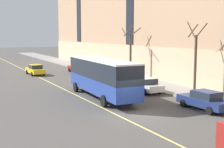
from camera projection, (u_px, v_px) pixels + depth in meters
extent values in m
plane|color=#4C4947|center=(137.00, 115.00, 23.41)|extent=(260.00, 260.00, 0.00)
cube|color=gray|center=(201.00, 96.00, 30.23)|extent=(4.51, 160.00, 0.15)
cube|color=navy|center=(102.00, 85.00, 29.59)|extent=(3.06, 11.84, 1.34)
cube|color=black|center=(102.00, 69.00, 29.41)|extent=(3.07, 11.84, 1.64)
cube|color=white|center=(102.00, 60.00, 29.30)|extent=(3.09, 11.84, 0.12)
cube|color=#19232D|center=(81.00, 65.00, 34.75)|extent=(2.30, 0.19, 1.23)
cube|color=orange|center=(81.00, 58.00, 34.66)|extent=(1.75, 0.14, 0.28)
cube|color=black|center=(82.00, 82.00, 35.01)|extent=(2.45, 0.24, 0.24)
cube|color=white|center=(74.00, 80.00, 34.62)|extent=(0.28, 0.07, 0.18)
cube|color=white|center=(89.00, 79.00, 35.34)|extent=(0.28, 0.07, 0.18)
cylinder|color=black|center=(76.00, 87.00, 32.89)|extent=(0.35, 1.01, 1.00)
cylinder|color=black|center=(98.00, 85.00, 33.92)|extent=(0.35, 1.01, 1.00)
cylinder|color=black|center=(104.00, 101.00, 26.00)|extent=(0.35, 1.01, 1.00)
cylinder|color=black|center=(131.00, 99.00, 27.03)|extent=(0.35, 1.01, 1.00)
cube|color=#B21E19|center=(78.00, 68.00, 49.79)|extent=(1.94, 4.70, 0.64)
cube|color=#232D38|center=(78.00, 65.00, 49.51)|extent=(1.66, 2.14, 0.56)
cube|color=#B21E19|center=(78.00, 63.00, 49.47)|extent=(1.62, 2.04, 0.04)
cylinder|color=black|center=(69.00, 70.00, 50.66)|extent=(0.24, 0.65, 0.64)
cylinder|color=black|center=(80.00, 69.00, 51.51)|extent=(0.24, 0.65, 0.64)
cylinder|color=black|center=(76.00, 72.00, 48.15)|extent=(0.24, 0.65, 0.64)
cylinder|color=black|center=(87.00, 71.00, 49.00)|extent=(0.24, 0.65, 0.64)
cube|color=navy|center=(111.00, 77.00, 39.87)|extent=(1.88, 4.56, 0.64)
cube|color=#232D38|center=(111.00, 72.00, 39.59)|extent=(1.61, 2.07, 0.56)
cube|color=navy|center=(111.00, 70.00, 39.55)|extent=(1.58, 1.98, 0.04)
cylinder|color=black|center=(100.00, 78.00, 40.78)|extent=(0.23, 0.64, 0.64)
cylinder|color=black|center=(112.00, 77.00, 41.54)|extent=(0.23, 0.64, 0.64)
cylinder|color=black|center=(109.00, 81.00, 38.28)|extent=(0.23, 0.64, 0.64)
cylinder|color=black|center=(122.00, 80.00, 39.04)|extent=(0.23, 0.64, 0.64)
cube|color=navy|center=(204.00, 102.00, 25.07)|extent=(1.80, 4.78, 0.64)
cube|color=#232D38|center=(206.00, 95.00, 24.79)|extent=(1.56, 2.16, 0.56)
cube|color=navy|center=(207.00, 91.00, 24.75)|extent=(1.52, 2.07, 0.04)
cylinder|color=black|center=(183.00, 103.00, 26.01)|extent=(0.23, 0.64, 0.64)
cylinder|color=black|center=(199.00, 101.00, 26.80)|extent=(0.23, 0.64, 0.64)
cylinder|color=black|center=(210.00, 111.00, 23.42)|extent=(0.23, 0.64, 0.64)
cube|color=silver|center=(145.00, 86.00, 32.61)|extent=(1.91, 4.61, 0.64)
cube|color=#232D38|center=(146.00, 81.00, 32.33)|extent=(1.64, 2.09, 0.56)
cube|color=silver|center=(146.00, 78.00, 32.30)|extent=(1.60, 2.00, 0.04)
cylinder|color=black|center=(131.00, 88.00, 33.53)|extent=(0.23, 0.64, 0.64)
cylinder|color=black|center=(145.00, 87.00, 34.30)|extent=(0.23, 0.64, 0.64)
cylinder|color=black|center=(145.00, 92.00, 31.01)|extent=(0.23, 0.64, 0.64)
cylinder|color=black|center=(160.00, 91.00, 31.78)|extent=(0.23, 0.64, 0.64)
cube|color=yellow|center=(35.00, 71.00, 46.78)|extent=(1.95, 4.80, 0.64)
cube|color=#232D38|center=(36.00, 67.00, 46.50)|extent=(1.64, 2.19, 0.56)
cube|color=yellow|center=(35.00, 65.00, 46.46)|extent=(1.60, 2.09, 0.04)
cylinder|color=black|center=(27.00, 72.00, 47.67)|extent=(0.24, 0.65, 0.64)
cylinder|color=black|center=(38.00, 71.00, 48.51)|extent=(0.24, 0.65, 0.64)
cylinder|color=black|center=(32.00, 74.00, 45.13)|extent=(0.24, 0.65, 0.64)
cylinder|color=black|center=(44.00, 73.00, 45.97)|extent=(0.24, 0.65, 0.64)
cylinder|color=brown|center=(195.00, 65.00, 30.79)|extent=(0.27, 0.27, 5.81)
cylinder|color=brown|center=(202.00, 30.00, 30.69)|extent=(0.17, 1.46, 1.41)
cylinder|color=brown|center=(193.00, 31.00, 30.87)|extent=(1.19, 0.27, 1.36)
cylinder|color=brown|center=(191.00, 29.00, 30.13)|extent=(0.26, 1.34, 1.54)
cylinder|color=brown|center=(131.00, 56.00, 41.88)|extent=(0.29, 0.29, 5.85)
cylinder|color=brown|center=(136.00, 32.00, 42.09)|extent=(0.65, 1.91, 1.22)
cylinder|color=brown|center=(129.00, 31.00, 42.10)|extent=(1.51, 0.32, 1.53)
cylinder|color=brown|center=(124.00, 32.00, 41.24)|extent=(0.53, 1.87, 1.17)
cube|color=#E0D66B|center=(104.00, 109.00, 25.46)|extent=(0.16, 140.00, 0.01)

